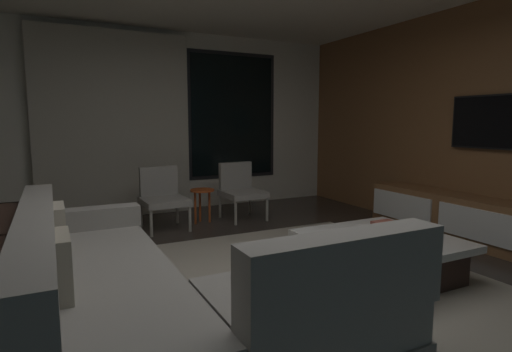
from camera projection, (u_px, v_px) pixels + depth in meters
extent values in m
plane|color=#332B26|center=(265.00, 303.00, 3.07)|extent=(9.20, 9.20, 0.00)
cube|color=silver|center=(151.00, 122.00, 6.13)|extent=(6.60, 0.12, 2.70)
cube|color=black|center=(232.00, 116.00, 6.64)|extent=(1.52, 0.02, 2.02)
cube|color=black|center=(233.00, 116.00, 6.63)|extent=(1.40, 0.03, 1.90)
cube|color=#BCB5A3|center=(115.00, 126.00, 5.74)|extent=(2.10, 0.12, 2.60)
cube|color=#ADA391|center=(312.00, 298.00, 3.13)|extent=(3.20, 3.80, 0.01)
cube|color=gray|center=(105.00, 321.00, 2.61)|extent=(0.90, 2.50, 0.18)
cube|color=#9E9991|center=(103.00, 289.00, 2.58)|extent=(0.86, 2.42, 0.24)
cube|color=#9E9991|center=(37.00, 248.00, 2.38)|extent=(0.20, 2.50, 0.40)
cube|color=#9E9991|center=(86.00, 219.00, 3.57)|extent=(0.90, 0.20, 0.18)
cube|color=gray|center=(303.00, 344.00, 2.34)|extent=(1.10, 0.90, 0.18)
cube|color=#9E9991|center=(303.00, 309.00, 2.31)|extent=(1.07, 0.86, 0.24)
cube|color=#9E9991|center=(345.00, 275.00, 1.96)|extent=(1.10, 0.20, 0.40)
cube|color=beige|center=(58.00, 230.00, 2.93)|extent=(0.10, 0.36, 0.36)
cube|color=#B2A893|center=(61.00, 267.00, 2.18)|extent=(0.10, 0.36, 0.36)
cube|color=#342019|center=(380.00, 261.00, 3.56)|extent=(1.00, 1.00, 0.30)
cube|color=white|center=(381.00, 240.00, 3.54)|extent=(1.16, 1.16, 0.06)
cube|color=#9F474C|center=(384.00, 229.00, 3.76)|extent=(0.21, 0.15, 0.02)
cube|color=#8A487F|center=(386.00, 227.00, 3.74)|extent=(0.20, 0.16, 0.03)
cube|color=#964C3E|center=(385.00, 223.00, 3.73)|extent=(0.21, 0.16, 0.03)
cylinder|color=#B2ADA0|center=(267.00, 208.00, 5.60)|extent=(0.04, 0.04, 0.36)
cylinder|color=#B2ADA0|center=(236.00, 212.00, 5.37)|extent=(0.04, 0.04, 0.36)
cylinder|color=#B2ADA0|center=(250.00, 202.00, 6.04)|extent=(0.04, 0.04, 0.36)
cylinder|color=#B2ADA0|center=(220.00, 205.00, 5.81)|extent=(0.04, 0.04, 0.36)
cube|color=#9E9991|center=(243.00, 194.00, 5.68)|extent=(0.56, 0.58, 0.08)
cube|color=#9E9991|center=(235.00, 175.00, 5.86)|extent=(0.49, 0.10, 0.38)
cylinder|color=#B2ADA0|center=(190.00, 217.00, 5.05)|extent=(0.04, 0.04, 0.36)
cylinder|color=#B2ADA0|center=(151.00, 222.00, 4.82)|extent=(0.04, 0.04, 0.36)
cylinder|color=#B2ADA0|center=(177.00, 210.00, 5.48)|extent=(0.04, 0.04, 0.36)
cylinder|color=#B2ADA0|center=(141.00, 214.00, 5.25)|extent=(0.04, 0.04, 0.36)
cube|color=#9E9991|center=(165.00, 202.00, 5.12)|extent=(0.56, 0.58, 0.08)
cube|color=#9E9991|center=(159.00, 181.00, 5.30)|extent=(0.49, 0.10, 0.38)
cylinder|color=#BF4C1E|center=(195.00, 207.00, 5.43)|extent=(0.03, 0.03, 0.46)
cylinder|color=#BF4C1E|center=(209.00, 206.00, 5.52)|extent=(0.03, 0.03, 0.46)
cylinder|color=#BF4C1E|center=(200.00, 205.00, 5.56)|extent=(0.03, 0.03, 0.46)
cylinder|color=#BF4C1E|center=(202.00, 190.00, 5.45)|extent=(0.32, 0.32, 0.02)
cube|color=brown|center=(491.00, 225.00, 4.36)|extent=(0.44, 3.10, 0.52)
cube|color=white|center=(477.00, 225.00, 4.26)|extent=(0.02, 0.93, 0.33)
cube|color=white|center=(400.00, 207.00, 5.18)|extent=(0.02, 0.93, 0.33)
cube|color=black|center=(495.00, 122.00, 4.43)|extent=(0.04, 1.03, 0.59)
cube|color=black|center=(495.00, 122.00, 4.43)|extent=(0.05, 0.99, 0.55)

